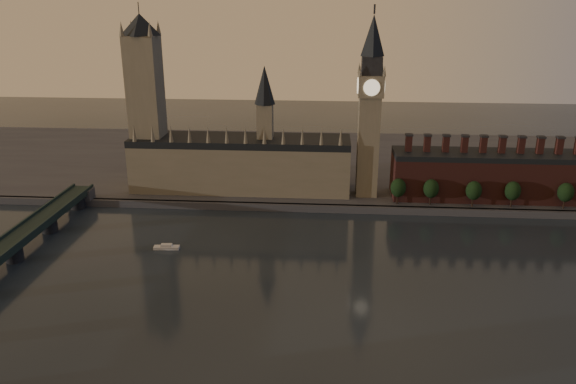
# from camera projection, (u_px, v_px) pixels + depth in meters

# --- Properties ---
(ground) EXTENTS (900.00, 900.00, 0.00)m
(ground) POSITION_uv_depth(u_px,v_px,m) (356.00, 291.00, 230.60)
(ground) COLOR black
(ground) RESTS_ON ground
(north_bank) EXTENTS (900.00, 182.00, 4.00)m
(north_bank) POSITION_uv_depth(u_px,v_px,m) (346.00, 165.00, 397.68)
(north_bank) COLOR #47474C
(north_bank) RESTS_ON ground
(palace_of_westminster) EXTENTS (130.00, 30.30, 74.00)m
(palace_of_westminster) POSITION_uv_depth(u_px,v_px,m) (242.00, 161.00, 336.26)
(palace_of_westminster) COLOR #7B6F57
(palace_of_westminster) RESTS_ON north_bank
(victoria_tower) EXTENTS (24.00, 24.00, 108.00)m
(victoria_tower) POSITION_uv_depth(u_px,v_px,m) (146.00, 97.00, 327.93)
(victoria_tower) COLOR #7B6F57
(victoria_tower) RESTS_ON north_bank
(big_ben) EXTENTS (15.00, 15.00, 107.00)m
(big_ben) POSITION_uv_depth(u_px,v_px,m) (370.00, 106.00, 314.90)
(big_ben) COLOR #7B6F57
(big_ben) RESTS_ON north_bank
(chimney_block) EXTENTS (110.00, 25.00, 37.00)m
(chimney_block) POSITION_uv_depth(u_px,v_px,m) (489.00, 175.00, 322.81)
(chimney_block) COLOR #542520
(chimney_block) RESTS_ON north_bank
(embankment_tree_0) EXTENTS (8.60, 8.60, 14.88)m
(embankment_tree_0) POSITION_uv_depth(u_px,v_px,m) (398.00, 188.00, 314.08)
(embankment_tree_0) COLOR black
(embankment_tree_0) RESTS_ON north_bank
(embankment_tree_1) EXTENTS (8.60, 8.60, 14.88)m
(embankment_tree_1) POSITION_uv_depth(u_px,v_px,m) (431.00, 189.00, 312.77)
(embankment_tree_1) COLOR black
(embankment_tree_1) RESTS_ON north_bank
(embankment_tree_2) EXTENTS (8.60, 8.60, 14.88)m
(embankment_tree_2) POSITION_uv_depth(u_px,v_px,m) (474.00, 191.00, 309.59)
(embankment_tree_2) COLOR black
(embankment_tree_2) RESTS_ON north_bank
(embankment_tree_3) EXTENTS (8.60, 8.60, 14.88)m
(embankment_tree_3) POSITION_uv_depth(u_px,v_px,m) (513.00, 191.00, 309.08)
(embankment_tree_3) COLOR black
(embankment_tree_3) RESTS_ON north_bank
(embankment_tree_4) EXTENTS (8.60, 8.60, 14.88)m
(embankment_tree_4) POSITION_uv_depth(u_px,v_px,m) (566.00, 192.00, 306.72)
(embankment_tree_4) COLOR black
(embankment_tree_4) RESTS_ON north_bank
(river_boat) EXTENTS (12.38, 4.31, 2.43)m
(river_boat) POSITION_uv_depth(u_px,v_px,m) (167.00, 247.00, 269.29)
(river_boat) COLOR silver
(river_boat) RESTS_ON ground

